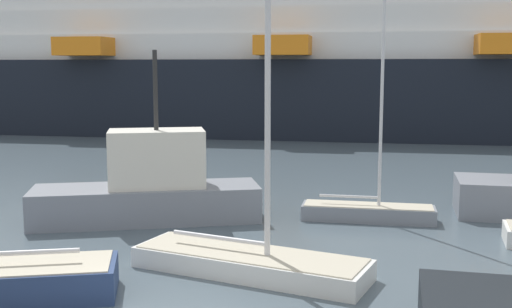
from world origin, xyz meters
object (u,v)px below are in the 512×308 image
at_px(fishing_boat_3, 150,188).
at_px(cruise_ship, 294,66).
at_px(sailboat_0, 250,256).
at_px(sailboat_1, 368,209).

relative_size(fishing_boat_3, cruise_ship, 0.08).
height_order(sailboat_0, fishing_boat_3, sailboat_0).
xyz_separation_m(sailboat_0, sailboat_1, (3.56, 7.12, -0.05)).
distance_m(sailboat_1, cruise_ship, 35.43).
relative_size(sailboat_0, fishing_boat_3, 1.28).
height_order(fishing_boat_3, cruise_ship, cruise_ship).
height_order(sailboat_0, cruise_ship, cruise_ship).
relative_size(sailboat_0, cruise_ship, 0.10).
bearing_deg(sailboat_0, fishing_boat_3, 147.84).
xyz_separation_m(fishing_boat_3, cruise_ship, (2.01, 35.77, 4.77)).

